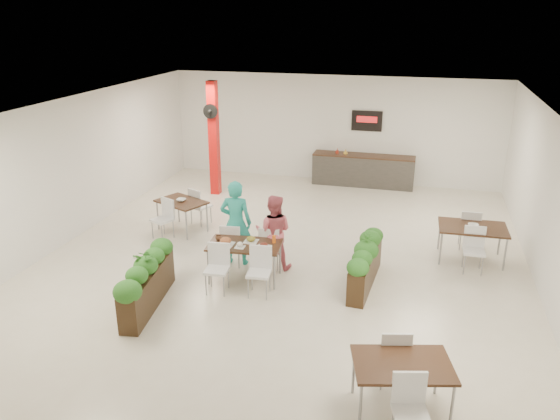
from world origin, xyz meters
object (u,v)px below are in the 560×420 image
object	(u,v)px
service_counter	(363,169)
red_column	(214,137)
side_table_a	(182,206)
diner_woman	(274,232)
side_table_c	(402,371)
main_table	(244,249)
planter_right	(366,261)
planter_left	(147,279)
diner_man	(236,223)
side_table_b	(472,231)

from	to	relation	value
service_counter	red_column	bearing A→B (deg)	-155.00
red_column	side_table_a	world-z (taller)	red_column
diner_woman	side_table_c	size ratio (longest dim) A/B	0.93
service_counter	diner_woman	bearing A→B (deg)	-100.29
main_table	diner_woman	size ratio (longest dim) A/B	1.11
planter_right	side_table_a	xyz separation A→B (m)	(-4.54, 1.63, 0.12)
red_column	main_table	distance (m)	5.55
service_counter	side_table_a	xyz separation A→B (m)	(-3.74, -4.71, 0.13)
diner_woman	planter_right	distance (m)	1.94
planter_left	side_table_c	world-z (taller)	planter_left
side_table_c	red_column	bearing A→B (deg)	111.20
diner_woman	planter_left	xyz separation A→B (m)	(-1.74, -2.08, -0.25)
diner_man	planter_left	distance (m)	2.32
planter_left	side_table_b	size ratio (longest dim) A/B	1.28
side_table_a	side_table_c	distance (m)	7.41
service_counter	diner_woman	distance (m)	6.17
main_table	planter_left	size ratio (longest dim) A/B	0.83
red_column	planter_left	distance (m)	6.48
service_counter	side_table_b	world-z (taller)	service_counter
main_table	side_table_a	world-z (taller)	same
diner_man	planter_right	xyz separation A→B (m)	(2.70, -0.28, -0.39)
red_column	side_table_b	distance (m)	7.43
main_table	side_table_c	xyz separation A→B (m)	(3.16, -3.07, -0.01)
side_table_a	diner_woman	bearing A→B (deg)	-2.65
diner_woman	planter_left	world-z (taller)	diner_woman
diner_man	diner_woman	distance (m)	0.81
main_table	planter_right	distance (m)	2.34
diner_man	side_table_a	bearing A→B (deg)	-41.80
planter_left	side_table_c	size ratio (longest dim) A/B	1.25
service_counter	side_table_a	bearing A→B (deg)	-128.44
diner_woman	planter_right	xyz separation A→B (m)	(1.90, -0.28, -0.28)
planter_right	side_table_c	world-z (taller)	planter_right
diner_man	side_table_a	size ratio (longest dim) A/B	1.09
planter_left	side_table_a	world-z (taller)	planter_left
diner_man	main_table	bearing A→B (deg)	115.26
service_counter	planter_left	bearing A→B (deg)	-109.25
planter_right	diner_woman	bearing A→B (deg)	171.73
planter_right	side_table_c	distance (m)	3.55
diner_woman	main_table	bearing A→B (deg)	52.50
service_counter	main_table	world-z (taller)	service_counter
diner_woman	red_column	bearing A→B (deg)	-60.94
service_counter	side_table_a	distance (m)	6.02
diner_woman	planter_right	world-z (taller)	diner_woman
red_column	side_table_a	bearing A→B (deg)	-84.85
main_table	diner_woman	distance (m)	0.79
diner_man	diner_woman	world-z (taller)	diner_man
diner_man	planter_right	size ratio (longest dim) A/B	0.89
main_table	side_table_b	world-z (taller)	same
service_counter	main_table	bearing A→B (deg)	-102.67
side_table_a	red_column	bearing A→B (deg)	119.59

